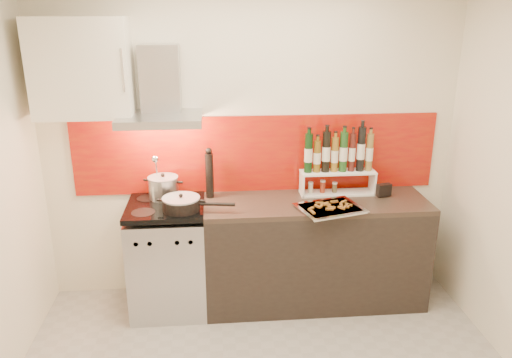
{
  "coord_description": "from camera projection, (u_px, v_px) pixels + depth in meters",
  "views": [
    {
      "loc": [
        -0.31,
        -2.57,
        2.36
      ],
      "look_at": [
        0.0,
        0.95,
        1.15
      ],
      "focal_mm": 35.0,
      "sensor_mm": 36.0,
      "label": 1
    }
  ],
  "objects": [
    {
      "name": "range_hood",
      "position": [
        160.0,
        95.0,
        3.76
      ],
      "size": [
        0.62,
        0.5,
        0.61
      ],
      "color": "#B7B7BA",
      "rests_on": "back_wall"
    },
    {
      "name": "backsplash",
      "position": [
        257.0,
        154.0,
        4.13
      ],
      "size": [
        3.0,
        0.02,
        0.64
      ],
      "primitive_type": "cube",
      "color": "#9B080B",
      "rests_on": "back_wall"
    },
    {
      "name": "step_shelf",
      "position": [
        338.0,
        162.0,
        4.06
      ],
      "size": [
        0.61,
        0.17,
        0.56
      ],
      "color": "white",
      "rests_on": "counter"
    },
    {
      "name": "pepper_mill",
      "position": [
        209.0,
        174.0,
        4.01
      ],
      "size": [
        0.07,
        0.07,
        0.42
      ],
      "color": "black",
      "rests_on": "counter"
    },
    {
      "name": "upper_cabinet",
      "position": [
        82.0,
        68.0,
        3.63
      ],
      "size": [
        0.7,
        0.35,
        0.72
      ],
      "primitive_type": "cube",
      "color": "white",
      "rests_on": "back_wall"
    },
    {
      "name": "utensil_jar",
      "position": [
        157.0,
        188.0,
        3.93
      ],
      "size": [
        0.08,
        0.13,
        0.4
      ],
      "color": "silver",
      "rests_on": "range_stove"
    },
    {
      "name": "back_wall",
      "position": [
        251.0,
        144.0,
        4.11
      ],
      "size": [
        3.4,
        0.02,
        2.6
      ],
      "primitive_type": "cube",
      "color": "silver",
      "rests_on": "ground"
    },
    {
      "name": "baking_tray",
      "position": [
        330.0,
        208.0,
        3.81
      ],
      "size": [
        0.55,
        0.48,
        0.03
      ],
      "color": "silver",
      "rests_on": "counter"
    },
    {
      "name": "range_stove",
      "position": [
        169.0,
        258.0,
        4.04
      ],
      "size": [
        0.6,
        0.6,
        0.91
      ],
      "color": "#B7B7BA",
      "rests_on": "ground"
    },
    {
      "name": "caddy_box",
      "position": [
        384.0,
        190.0,
        4.06
      ],
      "size": [
        0.13,
        0.08,
        0.1
      ],
      "primitive_type": "cube",
      "rotation": [
        0.0,
        0.0,
        0.24
      ],
      "color": "black",
      "rests_on": "counter"
    },
    {
      "name": "stock_pot",
      "position": [
        163.0,
        187.0,
        4.01
      ],
      "size": [
        0.24,
        0.24,
        0.21
      ],
      "color": "#B7B7BA",
      "rests_on": "range_stove"
    },
    {
      "name": "counter",
      "position": [
        314.0,
        251.0,
        4.14
      ],
      "size": [
        1.8,
        0.6,
        0.9
      ],
      "color": "black",
      "rests_on": "ground"
    },
    {
      "name": "saute_pan",
      "position": [
        182.0,
        204.0,
        3.77
      ],
      "size": [
        0.55,
        0.29,
        0.13
      ],
      "color": "black",
      "rests_on": "range_stove"
    }
  ]
}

